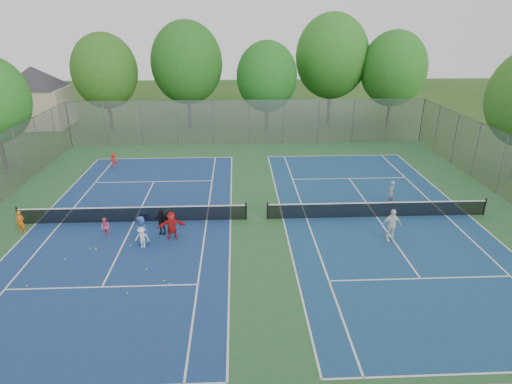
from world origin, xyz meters
TOP-DOWN VIEW (x-y plane):
  - ground at (0.00, 0.00)m, footprint 120.00×120.00m
  - court_pad at (0.00, 0.00)m, footprint 32.00×32.00m
  - court_left at (-7.00, 0.00)m, footprint 10.97×23.77m
  - court_right at (7.00, 0.00)m, footprint 10.97×23.77m
  - net_left at (-7.00, 0.00)m, footprint 12.87×0.10m
  - net_right at (7.00, 0.00)m, footprint 12.87×0.10m
  - fence_north at (0.00, 16.00)m, footprint 32.00×0.10m
  - house at (-22.00, 24.00)m, footprint 11.03×11.03m
  - tree_nw at (-14.00, 22.00)m, footprint 6.40×6.40m
  - tree_nl at (-6.00, 23.00)m, footprint 7.20×7.20m
  - tree_nc at (2.00, 21.00)m, footprint 6.00×6.00m
  - tree_nr at (9.00, 24.00)m, footprint 7.60×7.60m
  - tree_ne at (15.00, 22.00)m, footprint 6.60×6.60m
  - ball_crate at (-6.52, 0.55)m, footprint 0.45×0.45m
  - ball_hopper at (-5.10, 0.24)m, footprint 0.35×0.35m
  - student_a at (-12.75, -1.04)m, footprint 0.49×0.34m
  - student_b at (-8.09, -1.67)m, footprint 0.65×0.60m
  - student_c at (-5.92, -2.95)m, footprint 0.75×0.47m
  - student_d at (-5.16, -1.53)m, footprint 0.89×0.51m
  - student_e at (-5.97, -2.70)m, footprint 0.91×0.78m
  - student_f at (-4.54, -2.11)m, footprint 1.49×0.72m
  - child_far_baseline at (-10.61, 9.75)m, footprint 0.77×0.47m
  - instructor at (8.39, 1.84)m, footprint 0.65×0.64m
  - teen_court_b at (6.80, -2.85)m, footprint 1.07×0.51m
  - tennis_ball_0 at (-6.57, -2.86)m, footprint 0.07×0.07m
  - tennis_ball_1 at (-8.57, -3.03)m, footprint 0.07×0.07m
  - tennis_ball_2 at (-4.85, -1.00)m, footprint 0.07×0.07m
  - tennis_ball_3 at (-5.34, -5.13)m, footprint 0.07×0.07m
  - tennis_ball_4 at (-8.25, -3.08)m, footprint 0.07×0.07m
  - tennis_ball_5 at (-5.79, -6.97)m, footprint 0.07×0.07m
  - tennis_ball_6 at (-8.21, -3.17)m, footprint 0.07×0.07m
  - tennis_ball_7 at (-4.11, -6.34)m, footprint 0.07×0.07m
  - tennis_ball_8 at (-9.40, -4.04)m, footprint 0.07×0.07m
  - tennis_ball_9 at (-4.38, -6.10)m, footprint 0.07×0.07m
  - tennis_ball_10 at (-10.81, -6.43)m, footprint 0.07×0.07m
  - tennis_ball_11 at (-10.26, -6.20)m, footprint 0.07×0.07m

SIDE VIEW (x-z plane):
  - ground at x=0.00m, z-range 0.00..0.00m
  - court_pad at x=0.00m, z-range 0.00..0.01m
  - court_left at x=-7.00m, z-range 0.01..0.02m
  - court_right at x=7.00m, z-range 0.01..0.02m
  - tennis_ball_0 at x=-6.57m, z-range 0.00..0.07m
  - tennis_ball_1 at x=-8.57m, z-range 0.00..0.07m
  - tennis_ball_2 at x=-4.85m, z-range 0.00..0.07m
  - tennis_ball_3 at x=-5.34m, z-range 0.00..0.07m
  - tennis_ball_4 at x=-8.25m, z-range 0.00..0.07m
  - tennis_ball_5 at x=-5.79m, z-range 0.00..0.07m
  - tennis_ball_6 at x=-8.21m, z-range 0.00..0.07m
  - tennis_ball_7 at x=-4.11m, z-range 0.00..0.07m
  - tennis_ball_8 at x=-9.40m, z-range 0.00..0.07m
  - tennis_ball_9 at x=-4.38m, z-range 0.00..0.07m
  - tennis_ball_10 at x=-10.81m, z-range 0.00..0.07m
  - tennis_ball_11 at x=-10.26m, z-range 0.00..0.07m
  - ball_crate at x=-6.52m, z-range 0.00..0.29m
  - ball_hopper at x=-5.10m, z-range 0.00..0.55m
  - net_left at x=-7.00m, z-range 0.00..0.91m
  - net_right at x=7.00m, z-range 0.00..0.91m
  - student_b at x=-8.09m, z-range 0.00..1.07m
  - student_c at x=-5.92m, z-range 0.00..1.12m
  - child_far_baseline at x=-10.61m, z-range 0.00..1.15m
  - student_a at x=-12.75m, z-range 0.00..1.27m
  - student_d at x=-5.16m, z-range 0.00..1.43m
  - instructor at x=8.39m, z-range 0.00..1.51m
  - student_f at x=-4.54m, z-range 0.00..1.55m
  - student_e at x=-5.97m, z-range 0.00..1.59m
  - teen_court_b at x=6.80m, z-range 0.00..1.79m
  - fence_north at x=0.00m, z-range 0.00..4.00m
  - house at x=-22.00m, z-range 0.56..7.86m
  - tree_nc at x=2.00m, z-range 0.97..9.82m
  - tree_nw at x=-14.00m, z-range 1.10..10.68m
  - tree_ne at x=15.00m, z-range 1.08..10.85m
  - tree_nl at x=-6.00m, z-range 1.20..11.89m
  - tree_nr at x=9.00m, z-range 1.33..12.75m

